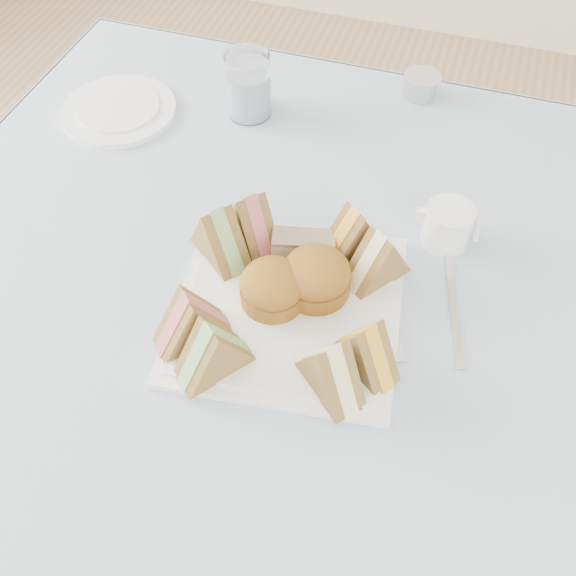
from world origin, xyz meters
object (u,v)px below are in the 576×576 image
(table, at_px, (255,382))
(creamer_jug, at_px, (447,225))
(serving_plate, at_px, (288,308))
(water_glass, at_px, (248,85))

(table, bearing_deg, creamer_jug, 22.82)
(creamer_jug, bearing_deg, table, -160.76)
(serving_plate, distance_m, creamer_jug, 0.26)
(table, relative_size, creamer_jug, 12.89)
(table, relative_size, serving_plate, 3.03)
(table, height_order, serving_plate, serving_plate)
(creamer_jug, bearing_deg, water_glass, 148.87)
(water_glass, bearing_deg, creamer_jug, -27.55)
(serving_plate, bearing_deg, table, 131.48)
(water_glass, xyz_separation_m, creamer_jug, (0.38, -0.20, -0.03))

